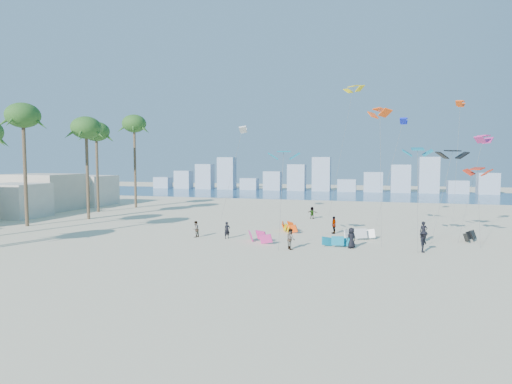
# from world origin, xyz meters

# --- Properties ---
(ground) EXTENTS (220.00, 220.00, 0.00)m
(ground) POSITION_xyz_m (0.00, 0.00, 0.00)
(ground) COLOR beige
(ground) RESTS_ON ground
(ocean) EXTENTS (220.00, 220.00, 0.00)m
(ocean) POSITION_xyz_m (0.00, 72.00, 0.01)
(ocean) COLOR navy
(ocean) RESTS_ON ground
(kitesurfer_near) EXTENTS (0.70, 0.69, 1.63)m
(kitesurfer_near) POSITION_xyz_m (0.43, 14.73, 0.81)
(kitesurfer_near) COLOR black
(kitesurfer_near) RESTS_ON ground
(kitesurfer_mid) EXTENTS (1.02, 1.08, 1.77)m
(kitesurfer_mid) POSITION_xyz_m (7.35, 11.45, 0.88)
(kitesurfer_mid) COLOR gray
(kitesurfer_mid) RESTS_ON ground
(kitesurfers_far) EXTENTS (22.21, 19.17, 1.90)m
(kitesurfers_far) POSITION_xyz_m (10.98, 18.31, 0.87)
(kitesurfers_far) COLOR black
(kitesurfers_far) RESTS_ON ground
(grounded_kites) EXTENTS (21.71, 9.39, 1.00)m
(grounded_kites) POSITION_xyz_m (10.40, 17.18, 0.46)
(grounded_kites) COLOR #DBBF0B
(grounded_kites) RESTS_ON ground
(flying_kites) EXTENTS (30.96, 28.47, 18.43)m
(flying_kites) POSITION_xyz_m (14.79, 25.34, 11.71)
(flying_kites) COLOR #0B6F8C
(flying_kites) RESTS_ON ground
(palm_row) EXTENTS (9.40, 44.80, 14.90)m
(palm_row) POSITION_xyz_m (-22.50, 16.17, 11.65)
(palm_row) COLOR brown
(palm_row) RESTS_ON ground
(distant_skyline) EXTENTS (85.00, 3.00, 8.40)m
(distant_skyline) POSITION_xyz_m (-1.19, 82.00, 3.09)
(distant_skyline) COLOR #9EADBF
(distant_skyline) RESTS_ON ground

